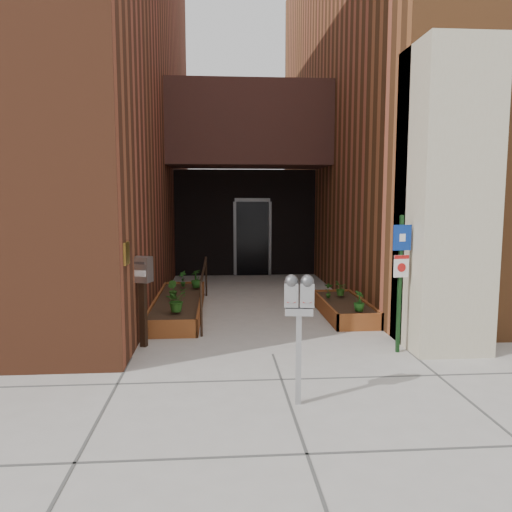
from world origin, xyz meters
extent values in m
plane|color=#9E9991|center=(0.00, 0.00, 0.00)|extent=(80.00, 80.00, 0.00)
cube|color=brown|center=(-6.00, 6.70, 5.00)|extent=(8.00, 14.60, 10.00)
cube|color=brown|center=(6.00, 7.15, 5.00)|extent=(8.00, 13.70, 10.00)
cube|color=#B8AB8D|center=(2.55, 0.20, 2.20)|extent=(1.10, 1.20, 4.40)
cube|color=#321816|center=(0.00, 6.00, 4.00)|extent=(4.20, 2.00, 2.00)
cube|color=black|center=(0.00, 7.40, 1.50)|extent=(4.00, 0.30, 3.00)
cube|color=black|center=(0.20, 7.22, 1.05)|extent=(0.90, 0.06, 2.10)
cube|color=#B79338|center=(-1.99, -0.20, 1.50)|extent=(0.04, 0.30, 0.30)
cube|color=brown|center=(-1.55, 0.92, 0.15)|extent=(0.90, 0.04, 0.30)
cube|color=brown|center=(-1.55, 4.48, 0.15)|extent=(0.90, 0.04, 0.30)
cube|color=brown|center=(-1.98, 2.70, 0.15)|extent=(0.04, 3.60, 0.30)
cube|color=brown|center=(-1.12, 2.70, 0.15)|extent=(0.04, 3.60, 0.30)
cube|color=black|center=(-1.55, 2.70, 0.13)|extent=(0.82, 3.52, 0.26)
cube|color=brown|center=(1.60, 1.12, 0.15)|extent=(0.80, 0.04, 0.30)
cube|color=brown|center=(1.60, 3.28, 0.15)|extent=(0.80, 0.04, 0.30)
cube|color=brown|center=(1.22, 2.20, 0.15)|extent=(0.04, 2.20, 0.30)
cube|color=brown|center=(1.98, 2.20, 0.15)|extent=(0.04, 2.20, 0.30)
cube|color=black|center=(1.60, 2.20, 0.13)|extent=(0.72, 2.12, 0.26)
cylinder|color=black|center=(-1.05, 1.00, 0.45)|extent=(0.04, 0.04, 0.90)
cylinder|color=black|center=(-1.05, 4.30, 0.45)|extent=(0.04, 0.04, 0.90)
cylinder|color=black|center=(-1.05, 2.65, 0.88)|extent=(0.04, 3.30, 0.04)
cube|color=#98989A|center=(0.09, -1.72, 0.50)|extent=(0.07, 0.07, 0.99)
cube|color=#98989A|center=(0.09, -1.72, 1.03)|extent=(0.31, 0.16, 0.08)
cube|color=#98989A|center=(0.01, -1.71, 1.21)|extent=(0.16, 0.12, 0.26)
sphere|color=#59595B|center=(0.01, -1.71, 1.36)|extent=(0.15, 0.15, 0.15)
cube|color=white|center=(0.00, -1.77, 1.23)|extent=(0.09, 0.02, 0.05)
cube|color=#B21414|center=(0.00, -1.77, 1.15)|extent=(0.09, 0.02, 0.03)
cube|color=#98989A|center=(0.18, -1.74, 1.21)|extent=(0.16, 0.12, 0.26)
sphere|color=#59595B|center=(0.18, -1.74, 1.36)|extent=(0.15, 0.15, 0.15)
cube|color=white|center=(0.17, -1.79, 1.23)|extent=(0.09, 0.02, 0.05)
cube|color=#B21414|center=(0.17, -1.79, 1.15)|extent=(0.09, 0.02, 0.03)
cube|color=#133415|center=(1.83, -0.03, 1.00)|extent=(0.05, 0.05, 1.99)
cube|color=navy|center=(1.83, -0.06, 1.68)|extent=(0.27, 0.06, 0.36)
cube|color=white|center=(1.83, -0.06, 1.68)|extent=(0.09, 0.02, 0.11)
cube|color=white|center=(1.83, -0.06, 1.27)|extent=(0.23, 0.05, 0.32)
cube|color=#B21414|center=(1.83, -0.06, 1.40)|extent=(0.23, 0.04, 0.05)
cylinder|color=#B21414|center=(1.83, -0.07, 1.25)|extent=(0.13, 0.03, 0.13)
cube|color=black|center=(-1.90, 0.52, 0.50)|extent=(0.12, 0.12, 1.00)
cube|color=#A4A4A6|center=(-1.90, 0.52, 1.18)|extent=(0.32, 0.28, 0.38)
cube|color=#59595B|center=(-1.93, 0.43, 1.29)|extent=(0.19, 0.08, 0.04)
cube|color=white|center=(-1.93, 0.43, 1.13)|extent=(0.21, 0.08, 0.09)
imported|color=#255A19|center=(-1.49, 1.51, 0.50)|extent=(0.51, 0.51, 0.40)
imported|color=#225016|center=(-1.65, 2.59, 0.48)|extent=(0.27, 0.27, 0.35)
imported|color=#1C4F16|center=(-1.25, 3.72, 0.50)|extent=(0.31, 0.31, 0.39)
imported|color=#1C5117|center=(-1.55, 3.89, 0.47)|extent=(0.25, 0.25, 0.34)
imported|color=#1C5317|center=(1.63, 1.30, 0.48)|extent=(0.27, 0.27, 0.35)
imported|color=#245718|center=(1.35, 2.44, 0.45)|extent=(0.20, 0.20, 0.30)
imported|color=#2A631C|center=(1.64, 2.64, 0.45)|extent=(0.28, 0.28, 0.29)
camera|label=1|loc=(-0.76, -6.90, 2.26)|focal=35.00mm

